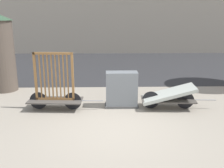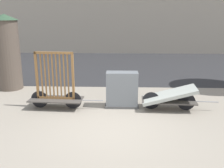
{
  "view_description": "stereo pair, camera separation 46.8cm",
  "coord_description": "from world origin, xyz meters",
  "px_view_note": "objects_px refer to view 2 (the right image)",
  "views": [
    {
      "loc": [
        -0.18,
        -6.55,
        3.09
      ],
      "look_at": [
        0.0,
        1.54,
        0.84
      ],
      "focal_mm": 42.0,
      "sensor_mm": 36.0,
      "label": 1
    },
    {
      "loc": [
        0.29,
        -6.55,
        3.09
      ],
      "look_at": [
        0.0,
        1.54,
        0.84
      ],
      "focal_mm": 42.0,
      "sensor_mm": 36.0,
      "label": 2
    }
  ],
  "objects_px": {
    "bike_cart_with_mattress": "(169,97)",
    "utility_cabinet": "(122,91)",
    "advertising_column": "(7,52)",
    "bike_cart_with_bedframe": "(56,90)"
  },
  "relations": [
    {
      "from": "utility_cabinet",
      "to": "advertising_column",
      "type": "bearing_deg",
      "value": 156.56
    },
    {
      "from": "bike_cart_with_mattress",
      "to": "utility_cabinet",
      "type": "height_order",
      "value": "utility_cabinet"
    },
    {
      "from": "bike_cart_with_mattress",
      "to": "utility_cabinet",
      "type": "xyz_separation_m",
      "value": [
        -1.52,
        0.21,
        0.12
      ]
    },
    {
      "from": "bike_cart_with_mattress",
      "to": "bike_cart_with_bedframe",
      "type": "bearing_deg",
      "value": -176.51
    },
    {
      "from": "bike_cart_with_mattress",
      "to": "utility_cabinet",
      "type": "bearing_deg",
      "value": 175.46
    },
    {
      "from": "bike_cart_with_bedframe",
      "to": "advertising_column",
      "type": "relative_size",
      "value": 0.81
    },
    {
      "from": "bike_cart_with_mattress",
      "to": "advertising_column",
      "type": "relative_size",
      "value": 0.81
    },
    {
      "from": "utility_cabinet",
      "to": "advertising_column",
      "type": "distance_m",
      "value": 5.11
    },
    {
      "from": "advertising_column",
      "to": "bike_cart_with_mattress",
      "type": "bearing_deg",
      "value": -19.85
    },
    {
      "from": "bike_cart_with_mattress",
      "to": "advertising_column",
      "type": "height_order",
      "value": "advertising_column"
    }
  ]
}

